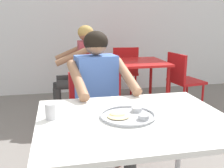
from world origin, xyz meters
TOP-DOWN VIEW (x-y plane):
  - table_foreground at (0.04, -0.01)m, footprint 1.14×0.91m
  - thali_tray at (0.01, 0.00)m, footprint 0.34×0.34m
  - drinking_cup at (-0.44, 0.06)m, footprint 0.07×0.07m
  - chair_foreground at (-0.08, 0.87)m, footprint 0.48×0.46m
  - diner_foreground at (-0.05, 0.65)m, footprint 0.55×0.59m
  - table_background_red at (0.69, 2.01)m, footprint 0.78×0.76m
  - chair_red_left at (0.10, 2.02)m, footprint 0.43×0.46m
  - chair_red_right at (1.35, 1.96)m, footprint 0.47×0.50m
  - chair_red_far at (0.67, 2.64)m, footprint 0.45×0.46m
  - patron_background at (-0.10, 2.01)m, footprint 0.55×0.49m

SIDE VIEW (x-z plane):
  - chair_red_left at x=0.10m, z-range 0.07..0.87m
  - chair_red_right at x=1.35m, z-range 0.07..0.91m
  - chair_foreground at x=-0.08m, z-range 0.08..0.91m
  - chair_red_far at x=0.67m, z-range 0.07..0.94m
  - table_background_red at x=0.69m, z-range 0.27..1.00m
  - table_foreground at x=0.04m, z-range 0.30..1.03m
  - diner_foreground at x=-0.05m, z-range 0.12..1.33m
  - patron_background at x=-0.10m, z-range 0.12..1.34m
  - thali_tray at x=0.01m, z-range 0.73..0.76m
  - drinking_cup at x=-0.44m, z-range 0.74..0.83m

